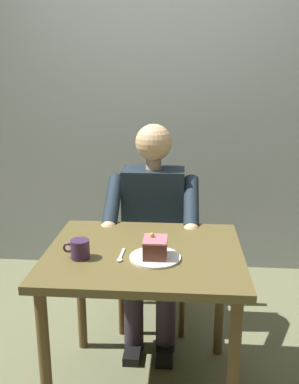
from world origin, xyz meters
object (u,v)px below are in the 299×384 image
Objects in this scene: dining_table at (144,271)px; seated_person at (153,228)px; dessert_spoon at (121,257)px; chair at (154,243)px; cake_slice at (155,247)px; coffee_cup at (80,249)px.

seated_person is (0.00, -0.55, 0.01)m from dining_table.
dining_table is at bearing -137.50° from dessert_spoon.
chair reaches higher than cake_slice.
dining_table is at bearing -55.83° from cake_slice.
coffee_cup is at bearing 3.67° from cake_slice.
chair reaches higher than dessert_spoon.
cake_slice is (-0.06, 0.08, 0.15)m from dining_table.
dining_table is 1.00× the size of chair.
chair is 7.56× the size of coffee_cup.
dessert_spoon is (0.10, 0.09, 0.11)m from dining_table.
seated_person reaches higher than coffee_cup.
seated_person is at bearing -84.96° from cake_slice.
cake_slice is at bearing 93.97° from chair.
chair is at bearing -90.00° from seated_person.
seated_person reaches higher than dining_table.
coffee_cup reaches higher than dining_table.
seated_person is at bearing -98.51° from dessert_spoon.
dessert_spoon is at bearing 42.50° from dining_table.
dessert_spoon is (0.15, 0.01, -0.05)m from cake_slice.
seated_person reaches higher than chair.
dining_table is at bearing 90.00° from chair.
dessert_spoon is (0.10, 0.81, 0.26)m from chair.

